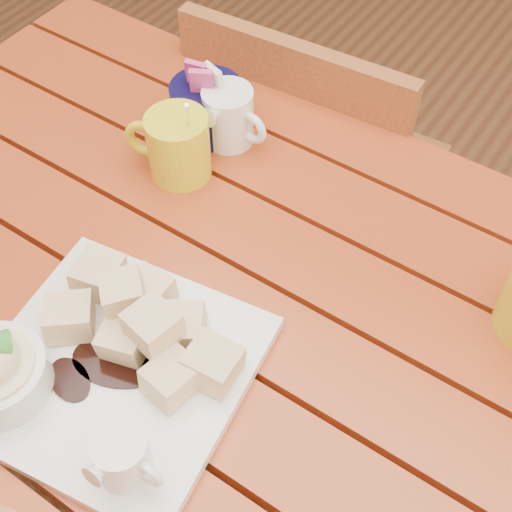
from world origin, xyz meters
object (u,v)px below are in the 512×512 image
Objects in this scene: dessert_plate at (89,363)px; coffee_mug_left at (177,145)px; chair_far at (311,178)px; table at (220,347)px.

coffee_mug_left reaches higher than dessert_plate.
chair_far is (0.03, 0.34, -0.33)m from coffee_mug_left.
dessert_plate reaches higher than table.
coffee_mug_left is 0.48m from chair_far.
table is at bearing 72.12° from dessert_plate.
table is 0.28m from coffee_mug_left.
dessert_plate is at bearing -84.84° from coffee_mug_left.
chair_far is (-0.09, 0.65, -0.32)m from dessert_plate.
dessert_plate is (-0.05, -0.16, 0.14)m from table.
coffee_mug_left is at bearing 81.08° from chair_far.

